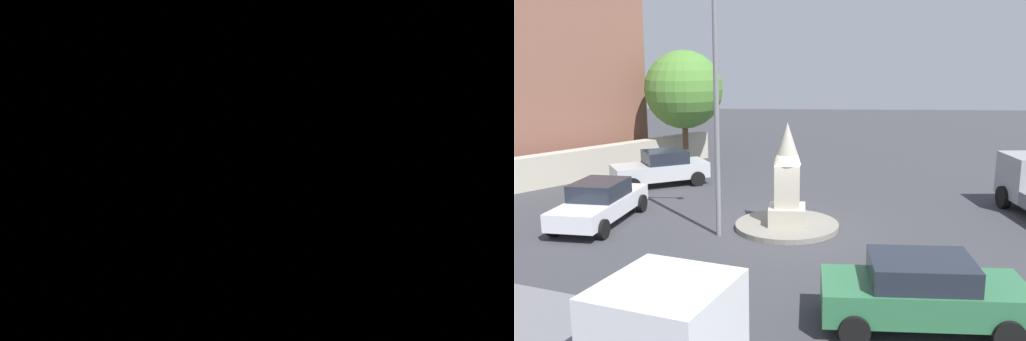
# 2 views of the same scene
# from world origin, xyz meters

# --- Properties ---
(ground_plane) EXTENTS (80.00, 80.00, 0.00)m
(ground_plane) POSITION_xyz_m (0.00, 0.00, 0.00)
(ground_plane) COLOR #38383D
(traffic_island) EXTENTS (3.45, 3.45, 0.17)m
(traffic_island) POSITION_xyz_m (0.00, 0.00, 0.09)
(traffic_island) COLOR gray
(traffic_island) RESTS_ON ground
(monument) EXTENTS (1.20, 1.20, 3.37)m
(monument) POSITION_xyz_m (0.00, 0.00, 1.71)
(monument) COLOR #B2AA99
(monument) RESTS_ON traffic_island
(streetlamp) EXTENTS (2.96, 0.28, 8.25)m
(streetlamp) POSITION_xyz_m (2.16, 0.87, 4.94)
(streetlamp) COLOR slate
(streetlamp) RESTS_ON ground
(car_white_approaching) EXTENTS (2.28, 4.63, 1.47)m
(car_white_approaching) POSITION_xyz_m (6.39, -0.20, 0.74)
(car_white_approaching) COLOR silver
(car_white_approaching) RESTS_ON ground
(car_green_parked_right) EXTENTS (4.30, 2.04, 1.54)m
(car_green_parked_right) POSITION_xyz_m (-3.06, 6.67, 0.80)
(car_green_parked_right) COLOR #2D6B42
(car_green_parked_right) RESTS_ON ground
(truck_grey_parked_left) EXTENTS (2.66, 6.46, 2.04)m
(truck_grey_parked_left) POSITION_xyz_m (-9.12, -1.58, 0.97)
(truck_grey_parked_left) COLOR gray
(truck_grey_parked_left) RESTS_ON ground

